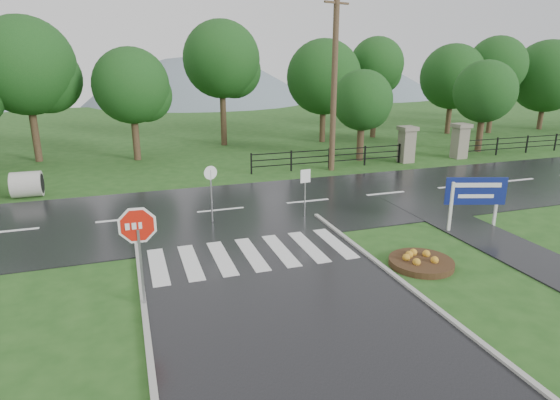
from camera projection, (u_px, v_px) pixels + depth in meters
name	position (u px, v px, depth m)	size (l,w,h in m)	color
ground	(309.00, 338.00, 10.84)	(120.00, 120.00, 0.00)	#224C19
main_road	(221.00, 211.00, 19.91)	(90.00, 8.00, 0.04)	black
walkway	(483.00, 236.00, 17.07)	(2.20, 11.00, 0.04)	#232326
crosswalk	(252.00, 254.00, 15.36)	(6.50, 2.80, 0.02)	silver
pillar_west	(407.00, 144.00, 28.99)	(1.00, 1.00, 2.24)	gray
pillar_east	(460.00, 140.00, 30.22)	(1.00, 1.00, 2.24)	gray
fence_west	(329.00, 156.00, 27.52)	(9.58, 0.08, 1.20)	black
hills	(176.00, 200.00, 75.36)	(102.00, 48.00, 48.00)	slate
treeline	(194.00, 151.00, 32.92)	(83.20, 5.20, 10.00)	#123B13
stop_sign	(138.00, 235.00, 11.63)	(1.29, 0.10, 2.89)	#939399
estate_billboard	(476.00, 194.00, 17.46)	(2.22, 0.77, 2.00)	silver
flower_bed	(421.00, 261.00, 14.58)	(2.00, 2.00, 0.40)	#332111
reg_sign_small	(305.00, 183.00, 18.77)	(0.44, 0.08, 1.99)	#939399
reg_sign_round	(211.00, 187.00, 18.02)	(0.53, 0.15, 2.31)	#939399
utility_pole_east	(334.00, 82.00, 25.81)	(1.69, 0.67, 9.82)	#473523
entrance_tree_left	(362.00, 101.00, 28.87)	(3.73, 3.73, 5.63)	#3D2B1C
entrance_tree_right	(485.00, 92.00, 31.61)	(4.17, 4.17, 6.19)	#3D2B1C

